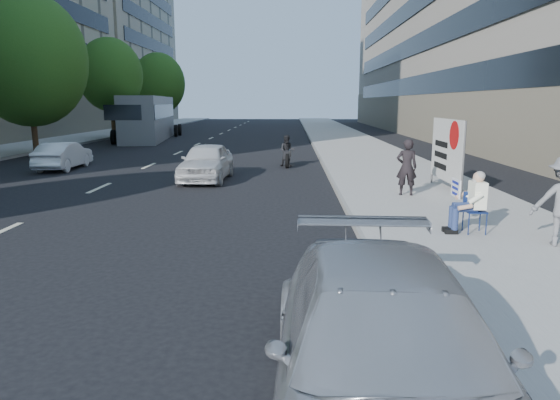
{
  "coord_description": "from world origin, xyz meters",
  "views": [
    {
      "loc": [
        -0.03,
        -8.48,
        2.84
      ],
      "look_at": [
        -0.23,
        0.76,
        1.03
      ],
      "focal_mm": 32.0,
      "sensor_mm": 36.0,
      "label": 1
    }
  ],
  "objects_px": {
    "protest_banner": "(447,150)",
    "white_sedan_mid": "(63,156)",
    "parked_sedan": "(385,353)",
    "seated_protester": "(470,199)",
    "pedestrian_woman": "(407,167)",
    "white_sedan_near": "(206,162)",
    "motorcycle": "(287,152)",
    "bus": "(149,118)"
  },
  "relations": [
    {
      "from": "protest_banner",
      "to": "white_sedan_mid",
      "type": "xyz_separation_m",
      "value": [
        -14.65,
        5.85,
        -0.81
      ]
    },
    {
      "from": "parked_sedan",
      "to": "white_sedan_mid",
      "type": "distance_m",
      "value": 20.34
    },
    {
      "from": "seated_protester",
      "to": "pedestrian_woman",
      "type": "bearing_deg",
      "value": 94.51
    },
    {
      "from": "seated_protester",
      "to": "protest_banner",
      "type": "relative_size",
      "value": 0.43
    },
    {
      "from": "protest_banner",
      "to": "parked_sedan",
      "type": "distance_m",
      "value": 12.17
    },
    {
      "from": "white_sedan_near",
      "to": "white_sedan_mid",
      "type": "xyz_separation_m",
      "value": [
        -6.71,
        2.98,
        -0.1
      ]
    },
    {
      "from": "protest_banner",
      "to": "motorcycle",
      "type": "height_order",
      "value": "protest_banner"
    },
    {
      "from": "pedestrian_woman",
      "to": "protest_banner",
      "type": "relative_size",
      "value": 0.54
    },
    {
      "from": "white_sedan_near",
      "to": "white_sedan_mid",
      "type": "distance_m",
      "value": 7.35
    },
    {
      "from": "pedestrian_woman",
      "to": "white_sedan_mid",
      "type": "distance_m",
      "value": 14.85
    },
    {
      "from": "protest_banner",
      "to": "white_sedan_near",
      "type": "height_order",
      "value": "protest_banner"
    },
    {
      "from": "pedestrian_woman",
      "to": "bus",
      "type": "distance_m",
      "value": 28.16
    },
    {
      "from": "protest_banner",
      "to": "parked_sedan",
      "type": "relative_size",
      "value": 0.62
    },
    {
      "from": "white_sedan_mid",
      "to": "parked_sedan",
      "type": "bearing_deg",
      "value": 119.84
    },
    {
      "from": "seated_protester",
      "to": "parked_sedan",
      "type": "bearing_deg",
      "value": -114.93
    },
    {
      "from": "seated_protester",
      "to": "white_sedan_near",
      "type": "xyz_separation_m",
      "value": [
        -6.87,
        8.06,
        -0.19
      ]
    },
    {
      "from": "white_sedan_mid",
      "to": "bus",
      "type": "xyz_separation_m",
      "value": [
        -1.14,
        17.48,
        1.05
      ]
    },
    {
      "from": "seated_protester",
      "to": "bus",
      "type": "bearing_deg",
      "value": 117.31
    },
    {
      "from": "bus",
      "to": "seated_protester",
      "type": "bearing_deg",
      "value": -69.89
    },
    {
      "from": "pedestrian_woman",
      "to": "bus",
      "type": "height_order",
      "value": "bus"
    },
    {
      "from": "bus",
      "to": "parked_sedan",
      "type": "bearing_deg",
      "value": -78.46
    },
    {
      "from": "white_sedan_near",
      "to": "pedestrian_woman",
      "type": "bearing_deg",
      "value": -27.88
    },
    {
      "from": "white_sedan_near",
      "to": "seated_protester",
      "type": "bearing_deg",
      "value": -47.7
    },
    {
      "from": "white_sedan_mid",
      "to": "motorcycle",
      "type": "distance_m",
      "value": 9.75
    },
    {
      "from": "seated_protester",
      "to": "pedestrian_woman",
      "type": "xyz_separation_m",
      "value": [
        -0.34,
        4.33,
        0.1
      ]
    },
    {
      "from": "white_sedan_near",
      "to": "bus",
      "type": "relative_size",
      "value": 0.33
    },
    {
      "from": "protest_banner",
      "to": "bus",
      "type": "height_order",
      "value": "bus"
    },
    {
      "from": "parked_sedan",
      "to": "motorcycle",
      "type": "distance_m",
      "value": 18.5
    },
    {
      "from": "pedestrian_woman",
      "to": "white_sedan_mid",
      "type": "xyz_separation_m",
      "value": [
        -13.24,
        6.71,
        -0.39
      ]
    },
    {
      "from": "white_sedan_near",
      "to": "bus",
      "type": "xyz_separation_m",
      "value": [
        -7.86,
        20.47,
        0.95
      ]
    },
    {
      "from": "bus",
      "to": "white_sedan_mid",
      "type": "bearing_deg",
      "value": -93.46
    },
    {
      "from": "pedestrian_woman",
      "to": "motorcycle",
      "type": "bearing_deg",
      "value": -59.59
    },
    {
      "from": "motorcycle",
      "to": "white_sedan_mid",
      "type": "bearing_deg",
      "value": -168.41
    },
    {
      "from": "motorcycle",
      "to": "pedestrian_woman",
      "type": "bearing_deg",
      "value": -60.86
    },
    {
      "from": "parked_sedan",
      "to": "white_sedan_mid",
      "type": "bearing_deg",
      "value": 124.37
    },
    {
      "from": "white_sedan_mid",
      "to": "bus",
      "type": "height_order",
      "value": "bus"
    },
    {
      "from": "seated_protester",
      "to": "pedestrian_woman",
      "type": "distance_m",
      "value": 4.35
    },
    {
      "from": "parked_sedan",
      "to": "pedestrian_woman",
      "type": "bearing_deg",
      "value": 79.1
    },
    {
      "from": "parked_sedan",
      "to": "white_sedan_mid",
      "type": "height_order",
      "value": "parked_sedan"
    },
    {
      "from": "seated_protester",
      "to": "protest_banner",
      "type": "distance_m",
      "value": 5.33
    },
    {
      "from": "seated_protester",
      "to": "white_sedan_near",
      "type": "bearing_deg",
      "value": 130.45
    },
    {
      "from": "pedestrian_woman",
      "to": "parked_sedan",
      "type": "relative_size",
      "value": 0.34
    }
  ]
}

